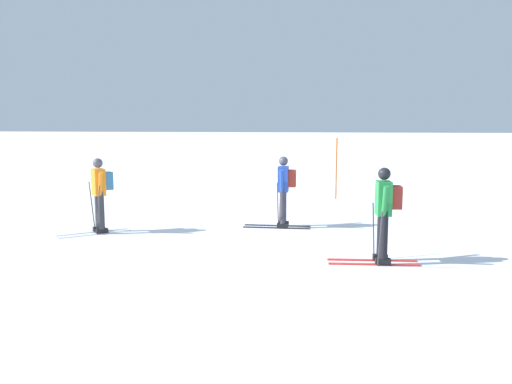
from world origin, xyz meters
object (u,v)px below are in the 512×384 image
skier_blue (284,188)px  skier_green (384,210)px  trail_marker_pole (336,169)px  skier_orange (100,191)px

skier_blue → skier_green: bearing=-50.8°
skier_green → trail_marker_pole: size_ratio=0.84×
skier_orange → trail_marker_pole: (4.85, 6.66, 0.07)m
skier_orange → trail_marker_pole: size_ratio=0.84×
skier_green → skier_orange: 6.36m
skier_orange → skier_green: bearing=-11.1°
skier_blue → skier_orange: (-3.97, -1.55, -0.00)m
skier_blue → trail_marker_pole: bearing=80.2°
skier_green → skier_blue: (-2.27, 2.78, 0.00)m
skier_green → trail_marker_pole: (-1.39, 7.89, 0.07)m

